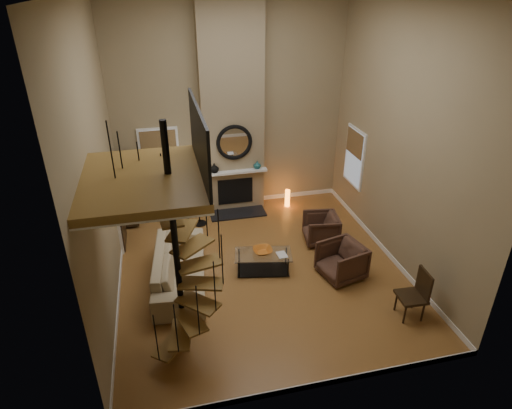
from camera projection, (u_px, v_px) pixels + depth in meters
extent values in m
cube|color=#AE7638|center=(260.00, 269.00, 9.59)|extent=(6.00, 6.50, 0.01)
cube|color=#968460|center=(231.00, 108.00, 11.11)|extent=(6.00, 0.02, 5.50)
cube|color=#968460|center=(322.00, 240.00, 5.50)|extent=(6.00, 0.02, 5.50)
cube|color=#968460|center=(97.00, 165.00, 7.70)|extent=(0.02, 6.50, 5.50)
cube|color=#968460|center=(403.00, 140.00, 8.91)|extent=(0.02, 6.50, 5.50)
cube|color=white|center=(233.00, 201.00, 12.35)|extent=(6.00, 0.02, 0.12)
cube|color=white|center=(309.00, 386.00, 6.76)|extent=(6.00, 0.02, 0.12)
cube|color=white|center=(119.00, 286.00, 8.95)|extent=(0.02, 6.50, 0.12)
cube|color=white|center=(384.00, 249.00, 10.16)|extent=(0.02, 6.50, 0.12)
cube|color=#8B795A|center=(232.00, 109.00, 10.94)|extent=(1.60, 0.38, 5.50)
cube|color=black|center=(238.00, 213.00, 11.79)|extent=(1.50, 0.60, 0.04)
cube|color=black|center=(235.00, 191.00, 11.79)|extent=(0.95, 0.02, 0.72)
cube|color=white|center=(235.00, 172.00, 11.45)|extent=(1.70, 0.18, 0.06)
torus|color=black|center=(234.00, 143.00, 11.13)|extent=(0.94, 0.10, 0.94)
cylinder|color=white|center=(234.00, 142.00, 11.14)|extent=(0.80, 0.01, 0.80)
imported|color=black|center=(214.00, 168.00, 11.30)|extent=(0.24, 0.24, 0.25)
imported|color=#1A575D|center=(257.00, 165.00, 11.54)|extent=(0.20, 0.20, 0.21)
cube|color=white|center=(160.00, 156.00, 11.24)|extent=(1.02, 0.04, 1.52)
cube|color=#8C9EB2|center=(160.00, 156.00, 11.22)|extent=(0.90, 0.01, 1.40)
cube|color=olive|center=(159.00, 149.00, 11.11)|extent=(0.90, 0.01, 0.98)
cube|color=white|center=(354.00, 157.00, 11.17)|extent=(0.04, 1.02, 1.52)
cube|color=#8C9EB2|center=(354.00, 157.00, 11.16)|extent=(0.01, 0.90, 1.40)
cube|color=olive|center=(355.00, 143.00, 10.98)|extent=(0.01, 0.90, 0.63)
cube|color=white|center=(117.00, 204.00, 10.05)|extent=(0.06, 1.05, 2.16)
cube|color=black|center=(119.00, 205.00, 10.07)|extent=(0.05, 0.90, 2.05)
cube|color=#8C9EB2|center=(118.00, 188.00, 9.88)|extent=(0.01, 0.60, 0.90)
cube|color=olive|center=(143.00, 180.00, 6.12)|extent=(1.70, 2.20, 0.12)
cube|color=white|center=(144.00, 184.00, 6.16)|extent=(1.70, 2.20, 0.03)
cube|color=black|center=(199.00, 139.00, 6.04)|extent=(0.04, 2.20, 0.94)
cylinder|color=black|center=(175.00, 246.00, 6.74)|extent=(0.10, 0.10, 4.02)
cube|color=olive|center=(172.00, 345.00, 7.26)|extent=(0.71, 0.78, 0.04)
cylinder|color=black|center=(156.00, 338.00, 6.75)|extent=(0.02, 0.02, 0.94)
cube|color=olive|center=(181.00, 335.00, 7.11)|extent=(0.46, 0.77, 0.04)
cylinder|color=black|center=(176.00, 329.00, 6.57)|extent=(0.02, 0.02, 0.94)
cube|color=olive|center=(190.00, 320.00, 7.03)|extent=(0.55, 0.79, 0.04)
cylinder|color=black|center=(198.00, 311.00, 6.54)|extent=(0.02, 0.02, 0.94)
cube|color=olive|center=(198.00, 303.00, 7.02)|extent=(0.75, 0.74, 0.04)
cylinder|color=black|center=(215.00, 287.00, 6.64)|extent=(0.02, 0.02, 0.94)
cube|color=olive|center=(201.00, 283.00, 7.05)|extent=(0.79, 0.53, 0.04)
cylinder|color=black|center=(222.00, 260.00, 6.82)|extent=(0.02, 0.02, 0.94)
cube|color=olive|center=(199.00, 264.00, 7.08)|extent=(0.77, 0.48, 0.04)
cylinder|color=black|center=(219.00, 235.00, 7.00)|extent=(0.02, 0.02, 0.94)
cube|color=olive|center=(193.00, 246.00, 7.08)|extent=(0.77, 0.72, 0.04)
cylinder|color=black|center=(206.00, 212.00, 7.12)|extent=(0.02, 0.02, 0.94)
cube|color=olive|center=(182.00, 230.00, 7.02)|extent=(0.58, 0.79, 0.04)
cylinder|color=black|center=(186.00, 195.00, 7.11)|extent=(0.02, 0.02, 0.94)
cube|color=olive|center=(170.00, 217.00, 6.88)|extent=(0.41, 0.75, 0.04)
cylinder|color=black|center=(163.00, 181.00, 6.97)|extent=(0.02, 0.02, 0.94)
cube|color=olive|center=(158.00, 205.00, 6.68)|extent=(0.68, 0.79, 0.04)
cylinder|color=black|center=(140.00, 171.00, 6.68)|extent=(0.02, 0.02, 0.94)
cube|color=olive|center=(148.00, 194.00, 6.42)|extent=(0.80, 0.64, 0.04)
cylinder|color=black|center=(122.00, 163.00, 6.28)|extent=(0.02, 0.02, 0.94)
cube|color=olive|center=(143.00, 183.00, 6.15)|extent=(0.72, 0.34, 0.04)
cylinder|color=black|center=(111.00, 154.00, 5.86)|extent=(0.02, 0.02, 0.94)
cube|color=black|center=(128.00, 189.00, 10.99)|extent=(0.37, 0.79, 1.77)
imported|color=tan|center=(179.00, 266.00, 9.00)|extent=(1.27, 2.65, 0.75)
imported|color=#482D21|center=(324.00, 228.00, 10.43)|extent=(0.89, 0.88, 0.72)
imported|color=#482D21|center=(344.00, 260.00, 9.26)|extent=(1.04, 1.02, 0.79)
cube|color=silver|center=(263.00, 254.00, 9.31)|extent=(1.31, 0.83, 0.02)
cube|color=black|center=(263.00, 270.00, 9.50)|extent=(1.19, 0.71, 0.02)
cylinder|color=black|center=(239.00, 269.00, 9.20)|extent=(0.04, 0.04, 0.45)
cylinder|color=black|center=(288.00, 268.00, 9.23)|extent=(0.04, 0.04, 0.45)
cylinder|color=black|center=(239.00, 257.00, 9.59)|extent=(0.04, 0.04, 0.45)
cylinder|color=black|center=(286.00, 256.00, 9.62)|extent=(0.04, 0.04, 0.45)
imported|color=orange|center=(263.00, 251.00, 9.32)|extent=(0.41, 0.41, 0.10)
imported|color=gray|center=(281.00, 255.00, 9.24)|extent=(0.22, 0.28, 0.03)
cylinder|color=black|center=(200.00, 223.00, 11.32)|extent=(0.34, 0.34, 0.03)
cylinder|color=black|center=(198.00, 196.00, 10.96)|extent=(0.04, 0.04, 1.45)
cylinder|color=#F2E5C6|center=(196.00, 169.00, 10.61)|extent=(0.38, 0.38, 0.30)
cylinder|color=orange|center=(287.00, 198.00, 12.09)|extent=(0.14, 0.14, 0.49)
cube|color=black|center=(411.00, 297.00, 8.07)|extent=(0.51, 0.51, 0.06)
cube|color=black|center=(424.00, 285.00, 7.98)|extent=(0.07, 0.47, 0.58)
cylinder|color=black|center=(405.00, 314.00, 7.99)|extent=(0.04, 0.04, 0.46)
cylinder|color=black|center=(423.00, 312.00, 8.04)|extent=(0.04, 0.04, 0.46)
cylinder|color=black|center=(396.00, 301.00, 8.30)|extent=(0.04, 0.04, 0.46)
cylinder|color=black|center=(413.00, 299.00, 8.36)|extent=(0.04, 0.04, 0.46)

